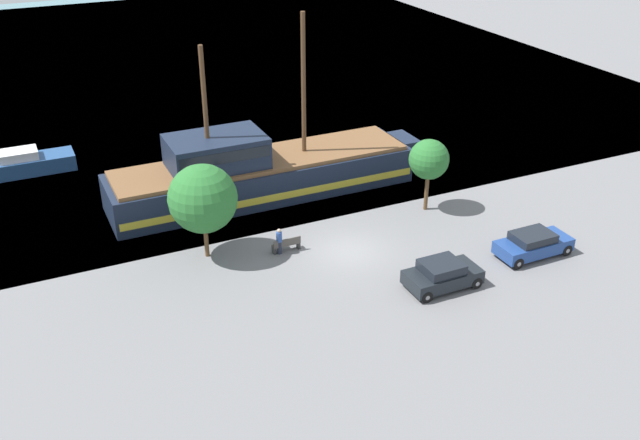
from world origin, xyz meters
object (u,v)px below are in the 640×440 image
object	(u,v)px
parked_car_curb_front	(442,275)
pedestrian_walking_near	(279,241)
fire_hydrant	(533,232)
bench_promenade_east	(287,244)
pirate_ship	(258,172)
parked_car_curb_mid	(533,244)
moored_boat_dockside	(27,163)

from	to	relation	value
parked_car_curb_front	pedestrian_walking_near	size ratio (longest dim) A/B	2.50
fire_hydrant	bench_promenade_east	distance (m)	14.17
fire_hydrant	pedestrian_walking_near	world-z (taller)	pedestrian_walking_near
bench_promenade_east	pedestrian_walking_near	bearing A→B (deg)	-172.71
parked_car_curb_front	fire_hydrant	xyz separation A→B (m)	(7.62, 2.08, -0.31)
pirate_ship	pedestrian_walking_near	bearing A→B (deg)	-102.01
pirate_ship	bench_promenade_east	size ratio (longest dim) A/B	13.06
parked_car_curb_mid	fire_hydrant	size ratio (longest dim) A/B	5.56
pedestrian_walking_near	moored_boat_dockside	bearing A→B (deg)	123.19
parked_car_curb_mid	bench_promenade_east	bearing A→B (deg)	153.15
pirate_ship	parked_car_curb_mid	world-z (taller)	pirate_ship
pirate_ship	pedestrian_walking_near	distance (m)	7.75
parked_car_curb_mid	pedestrian_walking_near	size ratio (longest dim) A/B	2.75
parked_car_curb_front	fire_hydrant	world-z (taller)	parked_car_curb_front
moored_boat_dockside	bench_promenade_east	size ratio (longest dim) A/B	3.87
pirate_ship	moored_boat_dockside	size ratio (longest dim) A/B	3.38
moored_boat_dockside	pedestrian_walking_near	distance (m)	21.13
moored_boat_dockside	fire_hydrant	bearing A→B (deg)	-41.17
parked_car_curb_mid	pedestrian_walking_near	bearing A→B (deg)	154.19
parked_car_curb_front	pedestrian_walking_near	bearing A→B (deg)	133.24
parked_car_curb_mid	pirate_ship	bearing A→B (deg)	128.78
parked_car_curb_mid	moored_boat_dockside	bearing A→B (deg)	135.43
fire_hydrant	parked_car_curb_front	bearing A→B (deg)	-164.74
bench_promenade_east	pedestrian_walking_near	world-z (taller)	pedestrian_walking_near
bench_promenade_east	parked_car_curb_front	bearing A→B (deg)	-49.13
fire_hydrant	moored_boat_dockside	bearing A→B (deg)	138.83
parked_car_curb_front	pedestrian_walking_near	world-z (taller)	pedestrian_walking_near
moored_boat_dockside	parked_car_curb_mid	distance (m)	33.83
pirate_ship	parked_car_curb_mid	xyz separation A→B (m)	(10.93, -13.60, -0.91)
parked_car_curb_front	moored_boat_dockside	bearing A→B (deg)	126.21
parked_car_curb_front	parked_car_curb_mid	bearing A→B (deg)	5.13
parked_car_curb_front	parked_car_curb_mid	distance (m)	6.33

